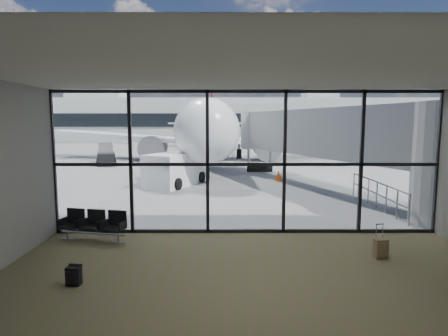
{
  "coord_description": "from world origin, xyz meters",
  "views": [
    {
      "loc": [
        -0.72,
        -11.6,
        3.48
      ],
      "look_at": [
        -0.68,
        3.0,
        1.72
      ],
      "focal_mm": 30.0,
      "sensor_mm": 36.0,
      "label": 1
    }
  ],
  "objects_px": {
    "belt_loader": "(106,158)",
    "mobile_stairs": "(40,164)",
    "service_van": "(175,169)",
    "backpack": "(74,276)",
    "suitcase": "(381,248)",
    "airliner": "(210,128)",
    "seating_row": "(94,223)"
  },
  "relations": [
    {
      "from": "service_van",
      "to": "belt_loader",
      "type": "xyz_separation_m",
      "value": [
        -7.08,
        10.38,
        -0.34
      ]
    },
    {
      "from": "backpack",
      "to": "belt_loader",
      "type": "distance_m",
      "value": 24.36
    },
    {
      "from": "seating_row",
      "to": "service_van",
      "type": "height_order",
      "value": "service_van"
    },
    {
      "from": "seating_row",
      "to": "backpack",
      "type": "height_order",
      "value": "seating_row"
    },
    {
      "from": "seating_row",
      "to": "service_van",
      "type": "relative_size",
      "value": 0.44
    },
    {
      "from": "airliner",
      "to": "mobile_stairs",
      "type": "relative_size",
      "value": 11.36
    },
    {
      "from": "belt_loader",
      "to": "mobile_stairs",
      "type": "height_order",
      "value": "mobile_stairs"
    },
    {
      "from": "airliner",
      "to": "belt_loader",
      "type": "relative_size",
      "value": 9.31
    },
    {
      "from": "belt_loader",
      "to": "mobile_stairs",
      "type": "relative_size",
      "value": 1.22
    },
    {
      "from": "suitcase",
      "to": "service_van",
      "type": "bearing_deg",
      "value": 111.29
    },
    {
      "from": "airliner",
      "to": "service_van",
      "type": "distance_m",
      "value": 17.0
    },
    {
      "from": "belt_loader",
      "to": "backpack",
      "type": "bearing_deg",
      "value": -92.22
    },
    {
      "from": "seating_row",
      "to": "airliner",
      "type": "relative_size",
      "value": 0.05
    },
    {
      "from": "seating_row",
      "to": "suitcase",
      "type": "relative_size",
      "value": 2.25
    },
    {
      "from": "backpack",
      "to": "service_van",
      "type": "height_order",
      "value": "service_van"
    },
    {
      "from": "backpack",
      "to": "service_van",
      "type": "xyz_separation_m",
      "value": [
        0.51,
        13.07,
        0.72
      ]
    },
    {
      "from": "airliner",
      "to": "backpack",
      "type": "bearing_deg",
      "value": -94.97
    },
    {
      "from": "service_van",
      "to": "belt_loader",
      "type": "relative_size",
      "value": 1.12
    },
    {
      "from": "airliner",
      "to": "belt_loader",
      "type": "distance_m",
      "value": 10.93
    },
    {
      "from": "backpack",
      "to": "airliner",
      "type": "xyz_separation_m",
      "value": [
        1.95,
        29.89,
        2.75
      ]
    },
    {
      "from": "backpack",
      "to": "service_van",
      "type": "relative_size",
      "value": 0.1
    },
    {
      "from": "airliner",
      "to": "seating_row",
      "type": "bearing_deg",
      "value": -96.78
    },
    {
      "from": "airliner",
      "to": "mobile_stairs",
      "type": "distance_m",
      "value": 16.25
    },
    {
      "from": "service_van",
      "to": "belt_loader",
      "type": "bearing_deg",
      "value": 148.01
    },
    {
      "from": "mobile_stairs",
      "to": "service_van",
      "type": "bearing_deg",
      "value": -40.98
    },
    {
      "from": "seating_row",
      "to": "airliner",
      "type": "xyz_separation_m",
      "value": [
        2.59,
        26.7,
        2.47
      ]
    },
    {
      "from": "backpack",
      "to": "suitcase",
      "type": "xyz_separation_m",
      "value": [
        7.29,
        1.59,
        0.05
      ]
    },
    {
      "from": "airliner",
      "to": "service_van",
      "type": "height_order",
      "value": "airliner"
    },
    {
      "from": "seating_row",
      "to": "backpack",
      "type": "relative_size",
      "value": 4.52
    },
    {
      "from": "backpack",
      "to": "mobile_stairs",
      "type": "xyz_separation_m",
      "value": [
        -10.08,
        19.25,
        0.31
      ]
    },
    {
      "from": "airliner",
      "to": "belt_loader",
      "type": "bearing_deg",
      "value": -144.16
    },
    {
      "from": "suitcase",
      "to": "belt_loader",
      "type": "relative_size",
      "value": 0.22
    }
  ]
}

